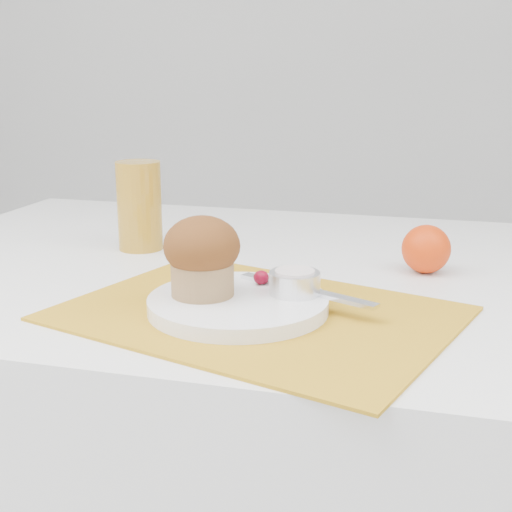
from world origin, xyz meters
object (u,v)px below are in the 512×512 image
(plate, at_px, (238,304))
(juice_glass, at_px, (139,206))
(table, at_px, (269,492))
(orange, at_px, (426,249))
(muffin, at_px, (202,255))

(plate, relative_size, juice_glass, 1.52)
(table, xyz_separation_m, orange, (0.22, 0.03, 0.41))
(plate, distance_m, muffin, 0.07)
(orange, bearing_deg, muffin, -136.09)
(plate, xyz_separation_m, juice_glass, (-0.24, 0.25, 0.06))
(plate, bearing_deg, table, 93.97)
(plate, distance_m, orange, 0.31)
(table, relative_size, muffin, 12.65)
(juice_glass, bearing_deg, table, -11.28)
(orange, height_order, muffin, muffin)
(muffin, bearing_deg, orange, 43.91)
(juice_glass, bearing_deg, orange, -2.25)
(muffin, bearing_deg, juice_glass, 127.30)
(plate, bearing_deg, juice_glass, 133.10)
(orange, bearing_deg, plate, -130.87)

